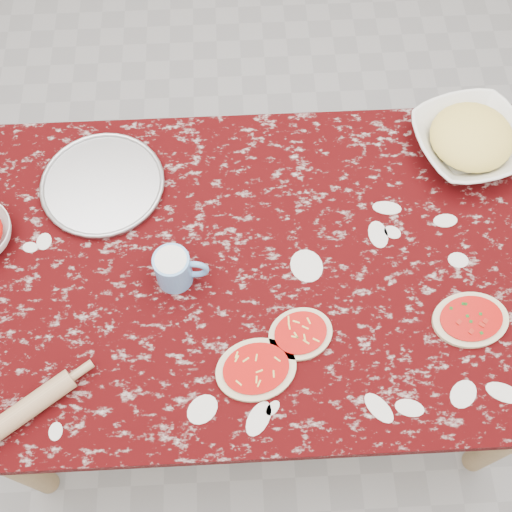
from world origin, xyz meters
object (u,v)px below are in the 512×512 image
object	(u,v)px
flour_mug	(175,269)
rolling_pin	(24,411)
cheese_bowl	(469,142)
worktable	(256,278)
pizza_tray	(103,185)

from	to	relation	value
flour_mug	rolling_pin	bearing A→B (deg)	-136.36
cheese_bowl	worktable	bearing A→B (deg)	-151.54
worktable	cheese_bowl	bearing A→B (deg)	28.46
pizza_tray	cheese_bowl	bearing A→B (deg)	4.03
rolling_pin	pizza_tray	bearing A→B (deg)	77.21
flour_mug	rolling_pin	distance (m)	0.49
worktable	rolling_pin	xyz separation A→B (m)	(-0.56, -0.37, 0.11)
pizza_tray	rolling_pin	distance (m)	0.65
pizza_tray	rolling_pin	bearing A→B (deg)	-102.79
worktable	cheese_bowl	distance (m)	0.72
worktable	flour_mug	bearing A→B (deg)	-171.99
pizza_tray	flour_mug	xyz separation A→B (m)	(0.21, -0.30, 0.05)
pizza_tray	rolling_pin	xyz separation A→B (m)	(-0.14, -0.63, 0.02)
cheese_bowl	rolling_pin	xyz separation A→B (m)	(-1.19, -0.71, -0.01)
worktable	pizza_tray	world-z (taller)	pizza_tray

